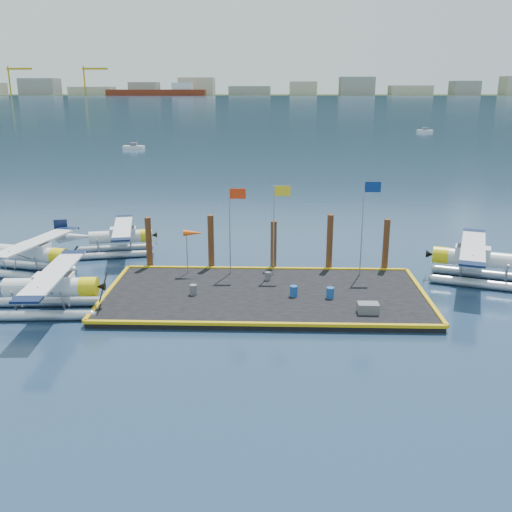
% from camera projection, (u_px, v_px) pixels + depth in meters
% --- Properties ---
extents(ground, '(4000.00, 4000.00, 0.00)m').
position_uv_depth(ground, '(265.00, 299.00, 36.25)').
color(ground, '#192B4B').
rests_on(ground, ground).
extents(dock, '(20.00, 10.00, 0.40)m').
position_uv_depth(dock, '(265.00, 296.00, 36.19)').
color(dock, black).
rests_on(dock, ground).
extents(dock_bumpers, '(20.25, 10.25, 0.18)m').
position_uv_depth(dock_bumpers, '(265.00, 291.00, 36.11)').
color(dock_bumpers, '#C3990B').
rests_on(dock_bumpers, dock).
extents(far_backdrop, '(3050.00, 2050.00, 810.00)m').
position_uv_depth(far_backdrop, '(356.00, 88.00, 1690.62)').
color(far_backdrop, black).
rests_on(far_backdrop, ground).
extents(seaplane_a, '(8.66, 9.54, 3.39)m').
position_uv_depth(seaplane_a, '(48.00, 290.00, 33.49)').
color(seaplane_a, '#9A9EA8').
rests_on(seaplane_a, ground).
extents(seaplane_b, '(8.69, 9.40, 3.34)m').
position_uv_depth(seaplane_b, '(30.00, 256.00, 40.27)').
color(seaplane_b, '#9A9EA8').
rests_on(seaplane_b, ground).
extents(seaplane_c, '(7.97, 8.65, 3.06)m').
position_uv_depth(seaplane_c, '(119.00, 239.00, 45.35)').
color(seaplane_c, '#9A9EA8').
rests_on(seaplane_c, ground).
extents(seaplane_d, '(9.11, 9.71, 3.49)m').
position_uv_depth(seaplane_d, '(478.00, 261.00, 38.80)').
color(seaplane_d, '#9A9EA8').
rests_on(seaplane_d, ground).
extents(drum_0, '(0.45, 0.45, 0.64)m').
position_uv_depth(drum_0, '(193.00, 290.00, 35.72)').
color(drum_0, '#555459').
rests_on(drum_0, dock).
extents(drum_1, '(0.48, 0.48, 0.67)m').
position_uv_depth(drum_1, '(294.00, 291.00, 35.43)').
color(drum_1, navy).
rests_on(drum_1, dock).
extents(drum_2, '(0.48, 0.48, 0.68)m').
position_uv_depth(drum_2, '(330.00, 293.00, 35.13)').
color(drum_2, navy).
rests_on(drum_2, dock).
extents(drum_5, '(0.40, 0.40, 0.56)m').
position_uv_depth(drum_5, '(268.00, 276.00, 38.42)').
color(drum_5, '#555459').
rests_on(drum_5, dock).
extents(crate, '(1.19, 0.80, 0.60)m').
position_uv_depth(crate, '(368.00, 308.00, 32.82)').
color(crate, '#555459').
rests_on(crate, dock).
extents(flagpole_red, '(1.14, 0.08, 6.00)m').
position_uv_depth(flagpole_red, '(233.00, 218.00, 38.71)').
color(flagpole_red, gray).
rests_on(flagpole_red, dock).
extents(flagpole_yellow, '(1.14, 0.08, 6.20)m').
position_uv_depth(flagpole_yellow, '(277.00, 216.00, 38.58)').
color(flagpole_yellow, gray).
rests_on(flagpole_yellow, dock).
extents(flagpole_blue, '(1.14, 0.08, 6.50)m').
position_uv_depth(flagpole_blue, '(366.00, 214.00, 38.35)').
color(flagpole_blue, gray).
rests_on(flagpole_blue, dock).
extents(windsock, '(1.40, 0.44, 3.12)m').
position_uv_depth(windsock, '(193.00, 234.00, 39.13)').
color(windsock, gray).
rests_on(windsock, dock).
extents(piling_0, '(0.44, 0.44, 4.00)m').
position_uv_depth(piling_0, '(149.00, 245.00, 41.12)').
color(piling_0, '#472114').
rests_on(piling_0, ground).
extents(piling_1, '(0.44, 0.44, 4.20)m').
position_uv_depth(piling_1, '(211.00, 244.00, 40.95)').
color(piling_1, '#472114').
rests_on(piling_1, ground).
extents(piling_2, '(0.44, 0.44, 3.80)m').
position_uv_depth(piling_2, '(274.00, 247.00, 40.87)').
color(piling_2, '#472114').
rests_on(piling_2, ground).
extents(piling_3, '(0.44, 0.44, 4.30)m').
position_uv_depth(piling_3, '(330.00, 244.00, 40.67)').
color(piling_3, '#472114').
rests_on(piling_3, ground).
extents(piling_4, '(0.44, 0.44, 4.00)m').
position_uv_depth(piling_4, '(386.00, 247.00, 40.59)').
color(piling_4, '#472114').
rests_on(piling_4, ground).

